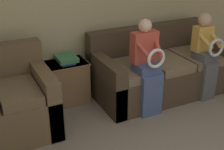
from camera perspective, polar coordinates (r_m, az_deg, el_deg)
name	(u,v)px	position (r m, az deg, el deg)	size (l,w,h in m)	color
wall_back	(89,2)	(4.31, -4.28, 13.16)	(7.33, 0.06, 2.55)	#C6B789
couch_main	(159,70)	(4.52, 8.57, 0.84)	(1.91, 0.94, 0.91)	#473828
child_left_seated	(147,64)	(3.85, 6.50, 1.97)	(0.34, 0.37, 1.20)	#475B8E
child_right_seated	(206,52)	(4.39, 16.76, 4.06)	(0.27, 0.38, 1.17)	#56565B
side_shelf	(67,82)	(4.25, -8.20, -1.19)	(0.54, 0.41, 0.57)	olive
book_stack	(66,59)	(4.12, -8.39, 2.90)	(0.25, 0.31, 0.09)	#33569E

